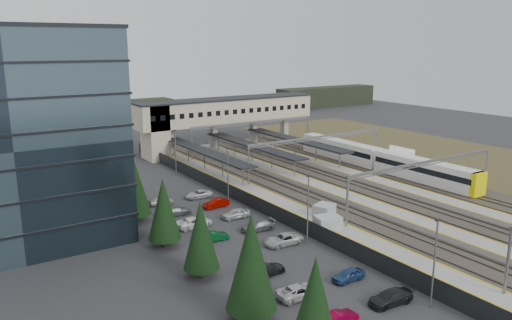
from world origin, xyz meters
TOP-DOWN VIEW (x-y plane):
  - ground at (0.00, 0.00)m, footprint 220.00×220.00m
  - office_building at (-36.00, 12.00)m, footprint 24.30×18.30m
  - conifer_row at (-22.00, -3.86)m, footprint 4.42×49.82m
  - car_park at (-13.56, -4.90)m, footprint 10.70×44.37m
  - lampposts at (-8.00, 1.25)m, footprint 0.50×53.25m
  - fence at (-6.50, 5.00)m, footprint 0.08×90.00m
  - relay_cabin_near at (-4.48, -7.43)m, footprint 3.31×2.70m
  - relay_cabin_far at (-1.79, -3.69)m, footprint 3.21×2.98m
  - rail_corridor at (9.34, 5.00)m, footprint 34.00×90.00m
  - canopies at (7.00, 27.00)m, footprint 23.10×30.00m
  - footbridge at (7.70, 42.00)m, footprint 40.40×6.40m
  - gantries at (12.00, 3.00)m, footprint 28.40×62.28m
  - train at (24.00, 11.08)m, footprint 2.87×39.96m
  - billboard at (26.44, 8.34)m, footprint 0.32×5.46m
  - scrub_east at (45.00, 5.00)m, footprint 34.00×120.00m
  - treeline_far at (23.81, 92.28)m, footprint 170.00×19.00m

SIDE VIEW (x-z plane):
  - ground at x=0.00m, z-range 0.00..0.00m
  - scrub_east at x=45.00m, z-range 0.00..0.06m
  - rail_corridor at x=9.34m, z-range -0.17..0.75m
  - car_park at x=-13.56m, z-range -0.03..1.26m
  - fence at x=-6.50m, z-range 0.00..2.00m
  - relay_cabin_far at x=-1.79m, z-range 0.00..2.37m
  - relay_cabin_near at x=-4.48m, z-range 0.00..2.44m
  - train at x=24.00m, z-range 0.25..3.87m
  - treeline_far at x=23.81m, z-range -0.55..6.45m
  - billboard at x=26.44m, z-range 0.74..5.29m
  - canopies at x=7.00m, z-range 2.28..5.56m
  - lampposts at x=-8.00m, z-range 0.30..8.37m
  - conifer_row at x=-22.00m, z-range 0.09..9.59m
  - gantries at x=12.00m, z-range 2.41..9.58m
  - footbridge at x=7.70m, z-range 2.33..13.53m
  - office_building at x=-36.00m, z-range 0.04..24.34m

